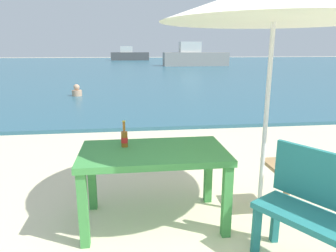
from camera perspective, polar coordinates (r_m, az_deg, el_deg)
The scene contains 8 objects.
sea_water at distance 31.43m, azimuth -5.70°, elevation 11.03°, with size 120.00×50.00×0.08m, color #2D6075.
picnic_table_green at distance 3.03m, azimuth -2.67°, elevation -6.37°, with size 1.40×0.80×0.76m.
beer_bottle_amber at distance 3.09m, azimuth -8.02°, elevation -2.12°, with size 0.07×0.07×0.26m.
patio_umbrella at distance 3.15m, azimuth 19.10°, elevation 20.83°, with size 2.10×2.10×2.30m.
side_table_wood at distance 3.55m, azimuth 21.13°, elevation -9.35°, with size 0.44×0.44×0.54m.
swimmer_person at distance 11.36m, azimuth -16.40°, elevation 6.13°, with size 0.34×0.34×0.41m.
boat_tanker at distance 43.93m, azimuth -7.09°, elevation 12.79°, with size 5.15×1.40×1.87m.
boat_fishing_trawler at distance 29.92m, azimuth 4.93°, elevation 12.48°, with size 6.04×1.65×2.20m.
Camera 1 is at (-0.89, -1.37, 1.71)m, focal length 33.18 mm.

